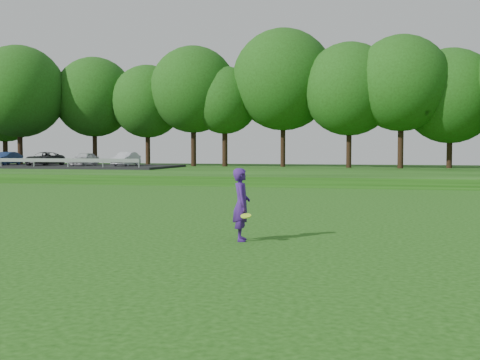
# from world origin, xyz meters

# --- Properties ---
(ground) EXTENTS (140.00, 140.00, 0.00)m
(ground) POSITION_xyz_m (0.00, 0.00, 0.00)
(ground) COLOR #16410C
(ground) RESTS_ON ground
(berm) EXTENTS (130.00, 30.00, 0.60)m
(berm) POSITION_xyz_m (0.00, 34.00, 0.30)
(berm) COLOR #16410C
(berm) RESTS_ON ground
(walking_path) EXTENTS (130.00, 1.60, 0.04)m
(walking_path) POSITION_xyz_m (0.00, 20.00, 0.02)
(walking_path) COLOR gray
(walking_path) RESTS_ON ground
(treeline) EXTENTS (104.00, 7.00, 15.00)m
(treeline) POSITION_xyz_m (0.00, 38.00, 8.10)
(treeline) COLOR #1C440F
(treeline) RESTS_ON berm
(parking_lot) EXTENTS (24.00, 9.00, 1.38)m
(parking_lot) POSITION_xyz_m (-24.02, 32.80, 1.02)
(parking_lot) COLOR black
(parking_lot) RESTS_ON berm
(woman) EXTENTS (0.61, 0.83, 1.81)m
(woman) POSITION_xyz_m (2.67, -1.55, 0.90)
(woman) COLOR #3F1A78
(woman) RESTS_ON ground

